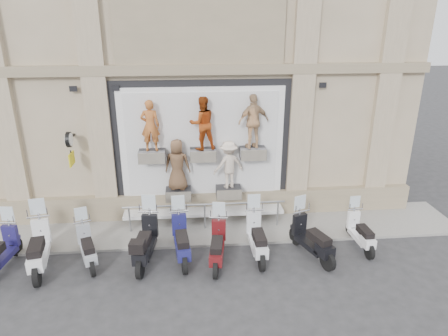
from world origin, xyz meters
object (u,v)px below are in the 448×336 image
(scooter_e, at_px, (181,232))
(scooter_i, at_px, (361,226))
(scooter_b, at_px, (37,240))
(scooter_f, at_px, (217,238))
(scooter_c, at_px, (86,240))
(scooter_h, at_px, (312,231))
(clock_sign_bracket, at_px, (70,144))
(guard_rail, at_px, (205,217))
(scooter_g, at_px, (257,230))
(scooter_d, at_px, (145,234))

(scooter_e, distance_m, scooter_i, 5.14)
(scooter_b, xyz_separation_m, scooter_f, (4.69, -0.17, -0.10))
(scooter_c, distance_m, scooter_h, 6.12)
(clock_sign_bracket, height_order, scooter_b, clock_sign_bracket)
(scooter_b, distance_m, scooter_f, 4.69)
(guard_rail, xyz_separation_m, scooter_c, (-3.24, -1.49, 0.25))
(guard_rail, xyz_separation_m, scooter_f, (0.26, -1.79, 0.30))
(guard_rail, relative_size, scooter_h, 2.57)
(scooter_i, bearing_deg, scooter_g, -179.31)
(scooter_h, height_order, scooter_i, scooter_h)
(scooter_g, bearing_deg, clock_sign_bracket, 158.49)
(scooter_c, distance_m, scooter_d, 1.57)
(guard_rail, xyz_separation_m, scooter_b, (-4.43, -1.62, 0.40))
(scooter_f, bearing_deg, scooter_i, 14.06)
(scooter_f, height_order, scooter_g, scooter_g)
(guard_rail, height_order, scooter_b, scooter_b)
(scooter_b, xyz_separation_m, scooter_c, (1.19, 0.13, -0.15))
(scooter_c, xyz_separation_m, scooter_g, (4.61, -0.05, 0.08))
(scooter_c, height_order, scooter_e, scooter_e)
(scooter_f, distance_m, scooter_h, 2.62)
(scooter_c, xyz_separation_m, scooter_i, (7.66, 0.12, -0.02))
(scooter_d, relative_size, scooter_h, 1.05)
(scooter_b, relative_size, scooter_c, 1.21)
(guard_rail, distance_m, clock_sign_bracket, 4.57)
(scooter_d, bearing_deg, scooter_h, 4.68)
(scooter_e, height_order, scooter_i, scooter_e)
(scooter_c, height_order, scooter_d, scooter_d)
(scooter_g, bearing_deg, scooter_h, -7.59)
(scooter_e, relative_size, scooter_g, 1.01)
(scooter_d, xyz_separation_m, scooter_h, (4.55, -0.19, -0.04))
(scooter_h, bearing_deg, scooter_d, 157.24)
(guard_rail, height_order, scooter_i, scooter_i)
(clock_sign_bracket, bearing_deg, scooter_g, -20.83)
(guard_rail, bearing_deg, scooter_h, -30.90)
(scooter_d, bearing_deg, scooter_f, -0.55)
(scooter_e, relative_size, scooter_i, 1.17)
(clock_sign_bracket, relative_size, scooter_g, 0.52)
(scooter_f, bearing_deg, clock_sign_bracket, 159.74)
(scooter_g, distance_m, scooter_h, 1.51)
(scooter_f, bearing_deg, guard_rail, 106.43)
(scooter_f, distance_m, scooter_g, 1.15)
(scooter_c, distance_m, scooter_e, 2.53)
(guard_rail, relative_size, scooter_d, 2.44)
(scooter_b, height_order, scooter_g, scooter_b)
(scooter_e, xyz_separation_m, scooter_h, (3.59, -0.25, -0.01))
(scooter_d, bearing_deg, scooter_g, 6.93)
(guard_rail, relative_size, scooter_b, 2.38)
(clock_sign_bracket, xyz_separation_m, scooter_c, (0.66, -1.96, -2.09))
(scooter_e, distance_m, scooter_f, 1.02)
(scooter_g, bearing_deg, scooter_e, 177.40)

